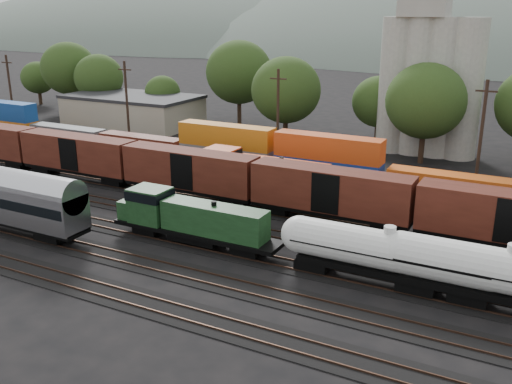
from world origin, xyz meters
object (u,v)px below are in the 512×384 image
at_px(green_locomotive, 187,217).
at_px(grain_silo, 429,70).
at_px(orange_locomotive, 257,171).
at_px(tank_car_a, 388,253).

height_order(green_locomotive, grain_silo, grain_silo).
xyz_separation_m(green_locomotive, orange_locomotive, (-1.19, 15.00, 0.09)).
relative_size(green_locomotive, orange_locomotive, 0.91).
relative_size(green_locomotive, tank_car_a, 0.94).
bearing_deg(orange_locomotive, grain_silo, 65.17).
height_order(green_locomotive, tank_car_a, tank_car_a).
bearing_deg(tank_car_a, grain_silo, 98.59).
distance_m(green_locomotive, orange_locomotive, 15.05).
bearing_deg(orange_locomotive, tank_car_a, -39.46).
xyz_separation_m(orange_locomotive, grain_silo, (12.03, 26.00, 8.83)).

